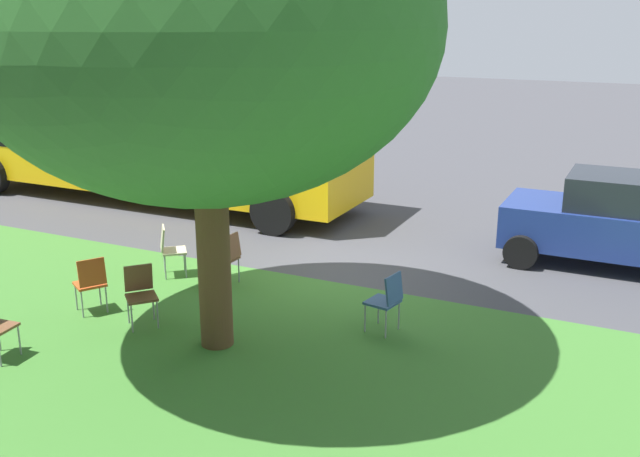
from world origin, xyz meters
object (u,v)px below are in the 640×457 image
object	(u,v)px
school_bus	(150,127)
chair_1	(170,247)
parked_car	(616,220)
chair_0	(387,298)
chair_2	(227,255)
chair_4	(91,281)
chair_5	(140,291)
street_tree	(203,27)

from	to	relation	value
school_bus	chair_1	bearing A→B (deg)	130.94
parked_car	chair_0	bearing A→B (deg)	58.95
chair_0	chair_2	xyz separation A→B (m)	(3.02, -0.61, 0.00)
chair_1	chair_4	distance (m)	1.82
chair_1	chair_2	xyz separation A→B (m)	(-1.12, -0.06, 0.00)
chair_1	chair_5	size ratio (longest dim) A/B	1.00
street_tree	chair_1	world-z (taller)	street_tree
chair_2	parked_car	size ratio (longest dim) A/B	0.24
chair_1	chair_2	bearing A→B (deg)	-176.95
chair_4	school_bus	world-z (taller)	school_bus
chair_1	parked_car	world-z (taller)	parked_car
chair_5	chair_1	bearing A→B (deg)	-64.86
parked_car	chair_4	bearing A→B (deg)	39.50
chair_2	chair_5	world-z (taller)	same
chair_2	parked_car	bearing A→B (deg)	-146.36
street_tree	school_bus	size ratio (longest dim) A/B	0.61
chair_5	parked_car	distance (m)	8.19
chair_5	school_bus	world-z (taller)	school_bus
street_tree	chair_5	bearing A→B (deg)	-3.45
chair_0	school_bus	distance (m)	9.11
chair_2	street_tree	bearing A→B (deg)	118.83
chair_0	chair_5	bearing A→B (deg)	21.11
chair_4	parked_car	xyz separation A→B (m)	(-6.85, -5.65, 0.32)
chair_5	chair_4	bearing A→B (deg)	-0.08
chair_1	chair_4	bearing A→B (deg)	87.74
chair_0	school_bus	xyz separation A→B (m)	(7.72, -4.68, 1.24)
chair_4	school_bus	bearing A→B (deg)	-59.46
parked_car	school_bus	distance (m)	10.40
chair_2	chair_5	bearing A→B (deg)	82.06
street_tree	chair_4	distance (m)	4.30
chair_0	chair_5	distance (m)	3.52
street_tree	school_bus	bearing A→B (deg)	-46.22
school_bus	chair_2	bearing A→B (deg)	139.11
chair_0	chair_1	size ratio (longest dim) A/B	1.00
chair_5	parked_car	world-z (taller)	parked_car
chair_1	school_bus	distance (m)	5.60
street_tree	chair_2	distance (m)	4.29
chair_0	street_tree	bearing A→B (deg)	34.77
chair_2	chair_4	size ratio (longest dim) A/B	1.00
chair_0	chair_4	size ratio (longest dim) A/B	1.00
street_tree	chair_2	size ratio (longest dim) A/B	7.19
chair_1	chair_2	size ratio (longest dim) A/B	1.00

